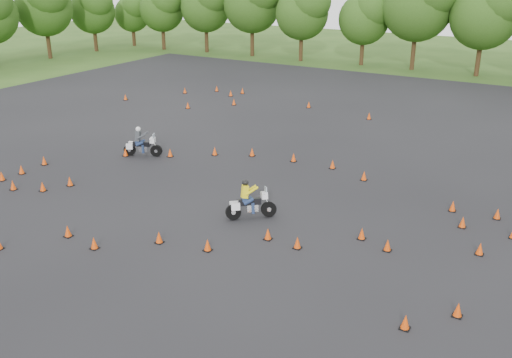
% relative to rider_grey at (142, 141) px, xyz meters
% --- Properties ---
extents(ground, '(140.00, 140.00, 0.00)m').
position_rel_rider_grey_xyz_m(ground, '(8.80, -6.66, -0.84)').
color(ground, '#2D5119').
rests_on(ground, ground).
extents(asphalt_pad, '(62.00, 62.00, 0.00)m').
position_rel_rider_grey_xyz_m(asphalt_pad, '(8.80, -0.66, -0.83)').
color(asphalt_pad, black).
rests_on(asphalt_pad, ground).
extents(treeline, '(87.16, 32.61, 10.67)m').
position_rel_rider_grey_xyz_m(treeline, '(11.59, 28.24, 3.80)').
color(treeline, '#294A15').
rests_on(treeline, ground).
extents(traffic_cones, '(35.70, 32.87, 0.45)m').
position_rel_rider_grey_xyz_m(traffic_cones, '(8.35, -0.71, -0.61)').
color(traffic_cones, '#DE4509').
rests_on(traffic_cones, asphalt_pad).
extents(rider_grey, '(2.24, 1.48, 1.66)m').
position_rel_rider_grey_xyz_m(rider_grey, '(0.00, 0.00, 0.00)').
color(rider_grey, '#373A3E').
rests_on(rider_grey, ground).
extents(rider_yellow, '(2.06, 1.94, 1.67)m').
position_rel_rider_grey_xyz_m(rider_yellow, '(9.40, -4.08, 0.00)').
color(rider_yellow, yellow).
rests_on(rider_yellow, ground).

